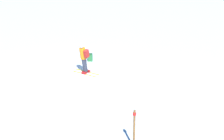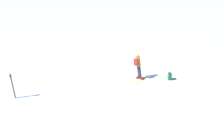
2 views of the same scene
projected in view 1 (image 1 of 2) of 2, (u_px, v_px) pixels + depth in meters
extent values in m
plane|color=white|center=(80.00, 74.00, 21.59)|extent=(300.00, 300.00, 0.00)
cube|color=yellow|center=(88.00, 72.00, 21.87)|extent=(0.93, 1.61, 0.01)
cube|color=yellow|center=(84.00, 74.00, 21.59)|extent=(0.93, 1.61, 0.01)
cube|color=#B21919|center=(88.00, 71.00, 21.85)|extent=(0.26, 0.31, 0.12)
cube|color=#B21919|center=(84.00, 73.00, 21.57)|extent=(0.26, 0.31, 0.12)
cylinder|color=#2D3342|center=(85.00, 65.00, 21.46)|extent=(0.48, 0.42, 0.87)
cylinder|color=orange|center=(83.00, 53.00, 21.09)|extent=(0.56, 0.51, 0.71)
sphere|color=tan|center=(82.00, 46.00, 20.87)|extent=(0.35, 0.34, 0.28)
sphere|color=silver|center=(82.00, 46.00, 20.85)|extent=(0.41, 0.39, 0.32)
cube|color=#AD231E|center=(86.00, 54.00, 20.94)|extent=(0.40, 0.33, 0.48)
cylinder|color=#B7B7BC|center=(85.00, 60.00, 21.90)|extent=(0.36, 0.77, 1.30)
cylinder|color=#B7B7BC|center=(76.00, 65.00, 21.26)|extent=(0.43, 0.38, 1.21)
cube|color=#236633|center=(90.00, 58.00, 23.54)|extent=(0.37, 0.33, 0.44)
cube|color=#1A4C26|center=(90.00, 54.00, 23.45)|extent=(0.33, 0.30, 0.06)
cylinder|color=brown|center=(134.00, 130.00, 14.16)|extent=(0.08, 0.08, 1.64)
cylinder|color=red|center=(135.00, 114.00, 13.91)|extent=(0.13, 0.13, 0.10)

